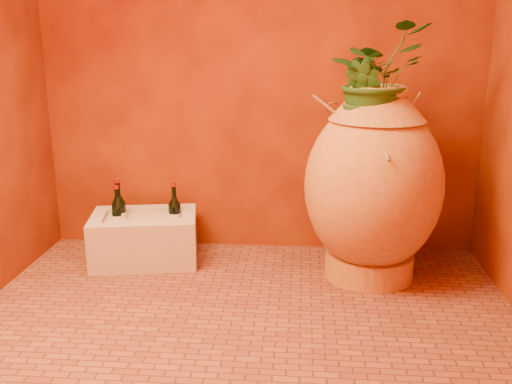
# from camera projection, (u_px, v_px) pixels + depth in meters

# --- Properties ---
(floor) EXTENTS (2.50, 2.50, 0.00)m
(floor) POSITION_uv_depth(u_px,v_px,m) (242.00, 326.00, 2.51)
(floor) COLOR brown
(floor) RESTS_ON ground
(wall_back) EXTENTS (2.50, 0.02, 2.50)m
(wall_back) POSITION_uv_depth(u_px,v_px,m) (260.00, 32.00, 3.14)
(wall_back) COLOR #5C1805
(wall_back) RESTS_ON ground
(amphora) EXTENTS (0.90, 0.90, 1.00)m
(amphora) POSITION_uv_depth(u_px,v_px,m) (373.00, 185.00, 2.90)
(amphora) COLOR #CE853A
(amphora) RESTS_ON floor
(stone_basin) EXTENTS (0.64, 0.49, 0.27)m
(stone_basin) POSITION_uv_depth(u_px,v_px,m) (145.00, 239.00, 3.21)
(stone_basin) COLOR beige
(stone_basin) RESTS_ON floor
(wine_bottle_a) EXTENTS (0.07, 0.07, 0.29)m
(wine_bottle_a) POSITION_uv_depth(u_px,v_px,m) (118.00, 217.00, 3.19)
(wine_bottle_a) COLOR black
(wine_bottle_a) RESTS_ON stone_basin
(wine_bottle_b) EXTENTS (0.07, 0.07, 0.30)m
(wine_bottle_b) POSITION_uv_depth(u_px,v_px,m) (175.00, 215.00, 3.21)
(wine_bottle_b) COLOR black
(wine_bottle_b) RESTS_ON stone_basin
(wine_bottle_c) EXTENTS (0.08, 0.08, 0.33)m
(wine_bottle_c) POSITION_uv_depth(u_px,v_px,m) (119.00, 215.00, 3.19)
(wine_bottle_c) COLOR black
(wine_bottle_c) RESTS_ON stone_basin
(wall_tap) EXTENTS (0.08, 0.16, 0.17)m
(wall_tap) POSITION_uv_depth(u_px,v_px,m) (333.00, 117.00, 3.14)
(wall_tap) COLOR olive
(wall_tap) RESTS_ON wall_back
(plant_main) EXTENTS (0.63, 0.62, 0.53)m
(plant_main) POSITION_uv_depth(u_px,v_px,m) (376.00, 77.00, 2.76)
(plant_main) COLOR #1D4C1B
(plant_main) RESTS_ON amphora
(plant_side) EXTENTS (0.25, 0.27, 0.38)m
(plant_side) POSITION_uv_depth(u_px,v_px,m) (363.00, 100.00, 2.72)
(plant_side) COLOR #1D4C1B
(plant_side) RESTS_ON amphora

